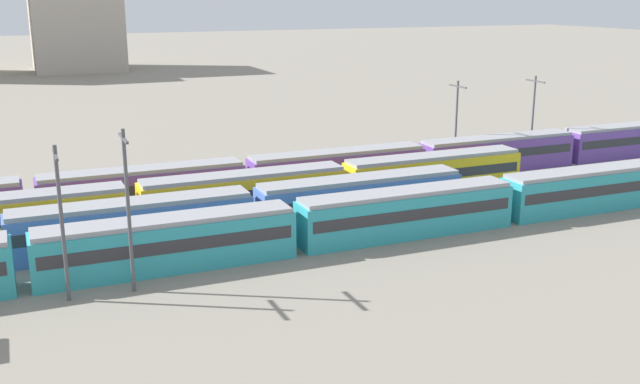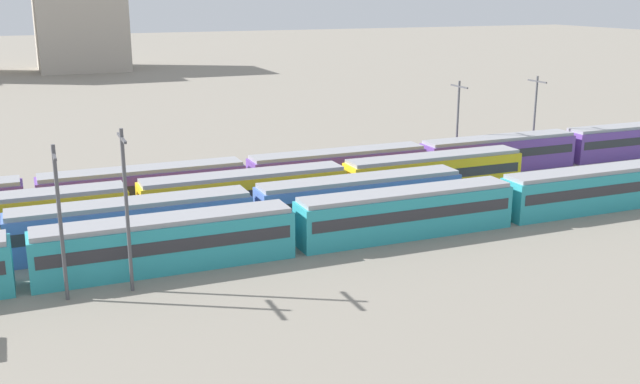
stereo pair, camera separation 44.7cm
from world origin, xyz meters
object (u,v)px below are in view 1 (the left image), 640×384
at_px(train_track_0, 505,200).
at_px(catenary_pole_0, 61,216).
at_px(catenary_pole_1, 533,114).
at_px(catenary_pole_2, 128,204).
at_px(train_track_1, 133,224).
at_px(catenary_pole_3, 456,120).
at_px(train_track_3, 338,169).
at_px(train_track_2, 244,193).

height_order(train_track_0, catenary_pole_0, catenary_pole_0).
distance_m(catenary_pole_1, catenary_pole_2, 52.94).
distance_m(train_track_1, catenary_pole_2, 9.29).
height_order(train_track_1, catenary_pole_2, catenary_pole_2).
xyz_separation_m(catenary_pole_0, catenary_pole_1, (52.40, 21.35, -0.17)).
height_order(catenary_pole_0, catenary_pole_3, catenary_pole_0).
bearing_deg(train_track_3, catenary_pole_2, -140.79).
bearing_deg(train_track_2, catenary_pole_3, 17.07).
bearing_deg(catenary_pole_3, catenary_pole_1, -1.21).
bearing_deg(catenary_pole_3, train_track_3, -169.09).
distance_m(train_track_3, catenary_pole_3, 16.07).
bearing_deg(train_track_2, catenary_pole_0, -139.55).
xyz_separation_m(catenary_pole_0, catenary_pole_2, (4.00, -0.09, 0.36)).
relative_size(catenary_pole_0, catenary_pole_2, 0.93).
xyz_separation_m(catenary_pole_0, catenary_pole_3, (42.31, 21.56, -0.23)).
xyz_separation_m(catenary_pole_2, catenary_pole_3, (38.32, 21.65, -0.59)).
bearing_deg(catenary_pole_1, catenary_pole_3, 178.79).
xyz_separation_m(train_track_0, catenary_pole_3, (7.07, 18.57, 3.39)).
bearing_deg(train_track_1, catenary_pole_3, 19.91).
bearing_deg(catenary_pole_0, catenary_pole_1, 22.17).
bearing_deg(train_track_0, catenary_pole_2, -174.37).
relative_size(train_track_3, catenary_pole_0, 9.41).
bearing_deg(train_track_2, train_track_0, -28.03).
bearing_deg(catenary_pole_1, train_track_1, -164.36).
height_order(catenary_pole_2, catenary_pole_3, catenary_pole_2).
height_order(train_track_1, catenary_pole_0, catenary_pole_0).
xyz_separation_m(train_track_3, catenary_pole_0, (-26.89, -18.59, 3.61)).
distance_m(train_track_0, catenary_pole_0, 35.55).
xyz_separation_m(train_track_3, catenary_pole_1, (25.51, 2.76, 3.45)).
bearing_deg(train_track_1, catenary_pole_0, -123.39).
xyz_separation_m(train_track_0, train_track_2, (-19.54, 10.40, -0.00)).
relative_size(train_track_2, catenary_pole_0, 5.61).
distance_m(train_track_0, catenary_pole_2, 31.64).
height_order(train_track_3, catenary_pole_2, catenary_pole_2).
bearing_deg(train_track_0, catenary_pole_0, -175.15).
bearing_deg(catenary_pole_0, train_track_0, 4.85).
bearing_deg(train_track_3, catenary_pole_1, 6.17).
bearing_deg(catenary_pole_0, catenary_pole_3, 27.00).
height_order(catenary_pole_0, catenary_pole_1, catenary_pole_0).
xyz_separation_m(train_track_1, train_track_2, (10.31, 5.20, 0.00)).
xyz_separation_m(train_track_1, catenary_pole_1, (47.00, 13.16, 3.45)).
bearing_deg(train_track_0, train_track_1, 170.12).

